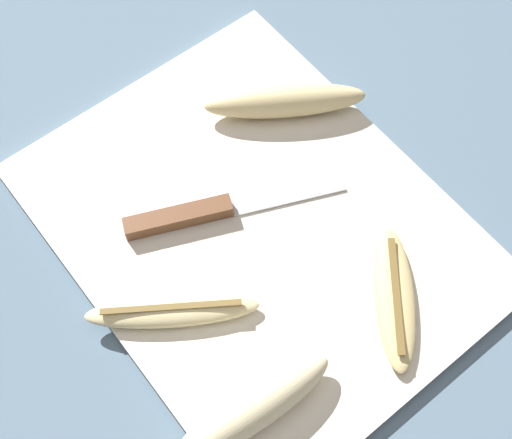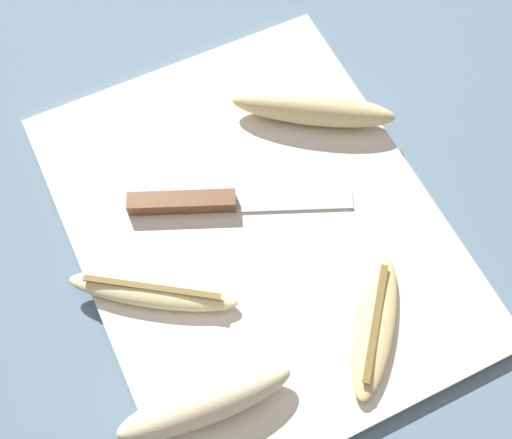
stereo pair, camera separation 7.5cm
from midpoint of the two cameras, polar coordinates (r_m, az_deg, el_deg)
ground_plane at (r=0.77m, az=-2.78°, el=-1.01°), size 4.00×4.00×0.00m
cutting_board at (r=0.77m, az=-2.80°, el=-0.82°), size 0.48×0.37×0.01m
knife at (r=0.76m, az=-7.54°, el=0.22°), size 0.12×0.23×0.02m
banana_spotted_left at (r=0.73m, az=8.15°, el=-6.53°), size 0.15×0.13×0.02m
banana_ripe_center at (r=0.82m, az=-0.30°, el=9.23°), size 0.13×0.18×0.04m
banana_pale_long at (r=0.68m, az=-3.56°, el=-15.20°), size 0.06×0.17×0.04m
banana_soft_right at (r=0.72m, az=-9.72°, el=-7.51°), size 0.13×0.16×0.02m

